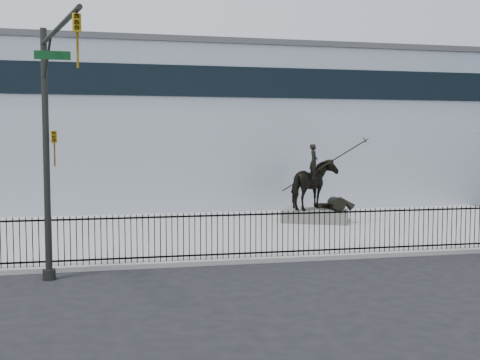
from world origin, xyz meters
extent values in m
plane|color=black|center=(0.00, 0.00, 0.00)|extent=(120.00, 120.00, 0.00)
cube|color=gray|center=(0.00, 7.00, 0.07)|extent=(30.00, 12.00, 0.15)
cube|color=#B5BAC5|center=(0.00, 20.00, 4.50)|extent=(44.00, 14.00, 9.00)
cube|color=black|center=(0.00, 1.25, 0.30)|extent=(22.00, 0.05, 0.05)
cube|color=black|center=(0.00, 1.25, 1.55)|extent=(22.00, 0.05, 0.05)
cube|color=black|center=(0.00, 1.25, 0.90)|extent=(22.00, 0.03, 1.50)
cube|color=#5E5C56|center=(3.87, 8.57, 0.43)|extent=(3.55, 3.10, 0.56)
imported|color=black|center=(3.87, 8.57, 1.89)|extent=(2.81, 2.98, 2.37)
imported|color=black|center=(3.79, 8.61, 2.97)|extent=(0.59, 0.69, 1.60)
cylinder|color=black|center=(4.17, 8.43, 2.73)|extent=(3.48, 1.66, 2.41)
cylinder|color=black|center=(-7.00, 0.20, 0.15)|extent=(0.36, 0.36, 0.30)
cylinder|color=black|center=(-7.00, 0.20, 3.50)|extent=(0.18, 0.18, 7.00)
cylinder|color=black|center=(-6.40, -1.92, 6.60)|extent=(1.47, 4.84, 0.12)
imported|color=#BA9414|center=(-5.80, -4.05, 5.97)|extent=(0.18, 0.22, 1.10)
imported|color=#BA9414|center=(-6.78, 0.20, 3.70)|extent=(0.16, 0.20, 1.00)
cube|color=#0C3F19|center=(-6.64, -1.00, 6.10)|extent=(0.90, 0.03, 0.22)
camera|label=1|loc=(-4.93, -16.19, 3.92)|focal=42.00mm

